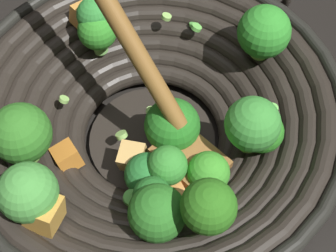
% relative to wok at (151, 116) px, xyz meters
% --- Properties ---
extents(ground_plane, '(4.00, 4.00, 0.00)m').
position_rel_wok_xyz_m(ground_plane, '(-0.00, -0.00, -0.06)').
color(ground_plane, black).
extents(wok, '(0.43, 0.40, 0.28)m').
position_rel_wok_xyz_m(wok, '(0.00, 0.00, 0.00)').
color(wok, black).
rests_on(wok, ground).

